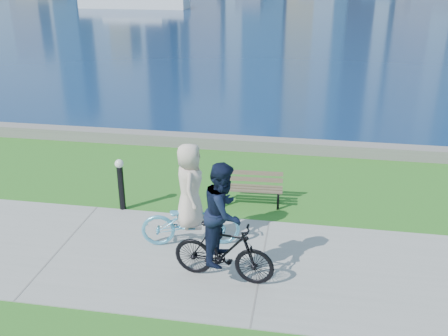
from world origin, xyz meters
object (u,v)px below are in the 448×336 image
(bollard_lamp, at_px, (121,181))
(cyclist_man, at_px, (223,233))
(park_bench, at_px, (251,185))
(cyclist_woman, at_px, (190,209))

(bollard_lamp, relative_size, cyclist_man, 0.55)
(park_bench, distance_m, cyclist_man, 3.15)
(cyclist_woman, distance_m, cyclist_man, 1.36)
(bollard_lamp, bearing_deg, cyclist_woman, -33.09)
(bollard_lamp, height_order, cyclist_woman, cyclist_woman)
(cyclist_woman, height_order, cyclist_man, cyclist_man)
(bollard_lamp, distance_m, cyclist_woman, 2.28)
(park_bench, distance_m, bollard_lamp, 2.99)
(bollard_lamp, bearing_deg, park_bench, 15.71)
(park_bench, relative_size, bollard_lamp, 1.20)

